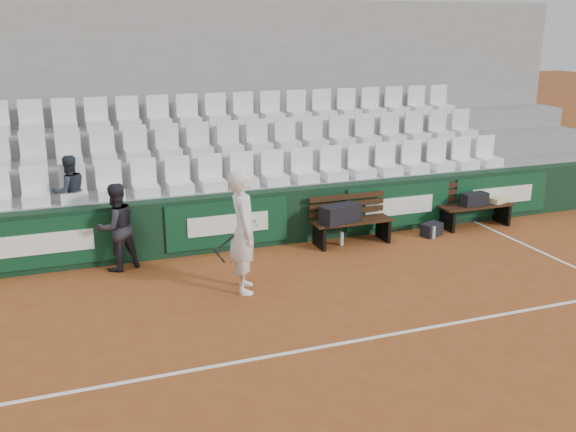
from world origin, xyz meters
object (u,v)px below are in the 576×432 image
Objects in this scene: sports_bag_right at (475,199)px; sports_bag_ground at (432,230)px; water_bottle_near at (342,239)px; ball_kid at (116,227)px; tennis_player at (244,231)px; spectator_c at (67,165)px; water_bottle_far at (434,233)px; bench_right at (475,215)px; sports_bag_left at (340,214)px; bench_left at (352,232)px.

sports_bag_right is 1.19m from sports_bag_ground.
ball_kid reaches higher than water_bottle_near.
spectator_c is (-2.34, 2.42, 0.68)m from tennis_player.
water_bottle_far is (1.79, -0.26, -0.01)m from water_bottle_near.
bench_right is 1.26m from water_bottle_far.
tennis_player reaches higher than bench_right.
sports_bag_left reaches higher than bench_right.
sports_bag_ground is (1.89, -0.08, -0.49)m from sports_bag_left.
tennis_player reaches higher than sports_bag_left.
ball_kid is at bearing 179.53° from sports_bag_right.
ball_kid reaches higher than bench_left.
ball_kid reaches higher than sports_bag_left.
bench_left is 1.60m from water_bottle_far.
water_bottle_far is 0.19× the size of spectator_c.
bench_right is 6.32× the size of water_bottle_far.
bench_left is 5.11m from spectator_c.
water_bottle_far is 0.13× the size of tennis_player.
spectator_c is (-4.81, 1.01, 1.40)m from bench_left.
water_bottle_far is 0.16× the size of ball_kid.
sports_bag_ground is 1.63× the size of water_bottle_near.
bench_left is at bearing 154.93° from ball_kid.
bench_right is at bearing 2.26° from bench_left.
sports_bag_right is at bearing -164.40° from bench_right.
sports_bag_ground is (-1.08, -0.21, -0.45)m from sports_bag_right.
sports_bag_left is 1.95m from sports_bag_ground.
sports_bag_left is 3.91m from ball_kid.
sports_bag_left reaches higher than water_bottle_near.
bench_left is 6.32× the size of water_bottle_far.
sports_bag_right is 2.96m from water_bottle_near.
tennis_player is at bearing 114.46° from ball_kid.
bench_right is at bearing 11.27° from sports_bag_ground.
sports_bag_left is 1.84× the size of sports_bag_ground.
bench_left is at bearing 175.91° from sports_bag_ground.
bench_left is at bearing 151.53° from spectator_c.
spectator_c reaches higher than bench_right.
bench_right is 0.80× the size of tennis_player.
bench_right is at bearing 156.63° from spectator_c.
water_bottle_far is (-0.06, -0.17, -0.00)m from sports_bag_ground.
sports_bag_right reaches higher than bench_right.
sports_bag_left reaches higher than sports_bag_right.
water_bottle_far is (1.83, -0.24, -0.49)m from sports_bag_left.
water_bottle_near is (-2.93, -0.12, -0.45)m from sports_bag_right.
sports_bag_right is at bearing 156.53° from ball_kid.
ball_kid is at bearing 177.36° from sports_bag_ground.
bench_right is 6.95m from ball_kid.
bench_left reaches higher than water_bottle_far.
sports_bag_right is 0.43× the size of spectator_c.
water_bottle_near is (-1.85, 0.09, 0.00)m from sports_bag_ground.
sports_bag_left is 3.00× the size of water_bottle_near.
sports_bag_ground is at bearing -4.09° from bench_left.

